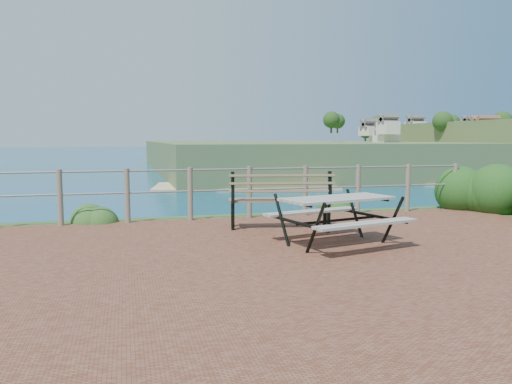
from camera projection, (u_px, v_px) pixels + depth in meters
The scene contains 9 objects.
ground at pixel (311, 258), 6.50m from camera, with size 10.00×7.00×0.12m, color brown.
ocean at pixel (131, 142), 198.86m from camera, with size 1200.00×1200.00×0.00m, color #14627C.
safety_railing at pixel (249, 189), 9.66m from camera, with size 9.40×0.10×1.00m.
distant_bay at pixel (493, 145), 245.14m from camera, with size 290.00×232.36×24.00m.
picnic_table at pixel (337, 216), 7.23m from camera, with size 1.75×1.39×0.69m.
park_bench at pixel (280, 191), 8.56m from camera, with size 1.81×0.78×0.99m.
shrub_right_edge at pixel (485, 211), 10.81m from camera, with size 1.25×1.25×1.78m, color #1A4013.
shrub_lip_west at pixel (97, 221), 9.46m from camera, with size 0.78×0.78×0.52m, color #1F4E1D.
shrub_lip_east at pixel (336, 209), 10.99m from camera, with size 0.66×0.66×0.35m, color #1A4013.
Camera 1 is at (-2.31, -5.98, 1.56)m, focal length 35.00 mm.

